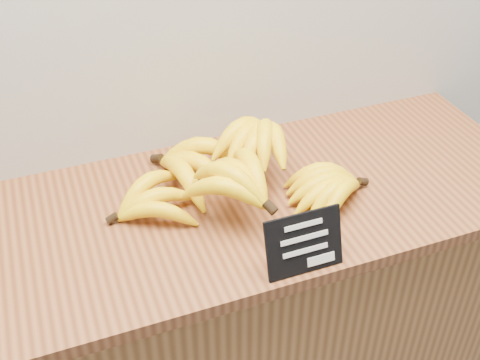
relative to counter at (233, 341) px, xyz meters
name	(u,v)px	position (x,y,z in m)	size (l,w,h in m)	color
counter	(233,341)	(0.00, 0.00, 0.00)	(1.27, 0.50, 0.90)	#956030
counter_top	(232,205)	(0.00, 0.00, 0.47)	(1.41, 0.54, 0.03)	brown
chalkboard_sign	(304,243)	(0.06, -0.23, 0.54)	(0.15, 0.01, 0.12)	black
banana_pile	(236,172)	(0.02, 0.02, 0.54)	(0.56, 0.41, 0.13)	yellow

